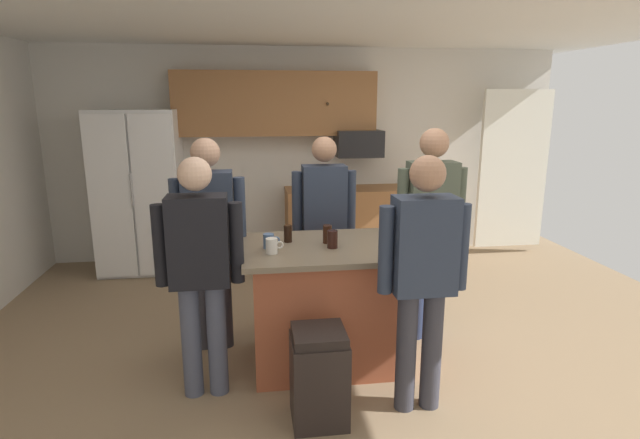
{
  "coord_description": "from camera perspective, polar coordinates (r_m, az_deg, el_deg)",
  "views": [
    {
      "loc": [
        -0.73,
        -3.55,
        1.96
      ],
      "look_at": [
        -0.2,
        0.24,
        1.05
      ],
      "focal_mm": 28.08,
      "sensor_mm": 36.0,
      "label": 1
    }
  ],
  "objects": [
    {
      "name": "cabinet_run_lower",
      "position": [
        6.36,
        4.29,
        -0.4
      ],
      "size": [
        1.8,
        0.63,
        0.9
      ],
      "color": "#936038",
      "rests_on": "ground"
    },
    {
      "name": "kitchen_island",
      "position": [
        3.83,
        0.64,
        -9.53
      ],
      "size": [
        1.22,
        0.9,
        0.93
      ],
      "color": "#AD5638",
      "rests_on": "ground"
    },
    {
      "name": "french_door_window_panel",
      "position": [
        6.87,
        21.13,
        5.3
      ],
      "size": [
        0.9,
        0.06,
        2.0
      ],
      "primitive_type": "cube",
      "color": "white",
      "rests_on": "ground"
    },
    {
      "name": "person_guest_by_door",
      "position": [
        4.44,
        0.46,
        0.36
      ],
      "size": [
        0.57,
        0.22,
        1.66
      ],
      "rotation": [
        0.0,
        0.0,
        -1.7
      ],
      "color": "#383842",
      "rests_on": "ground"
    },
    {
      "name": "trash_bin",
      "position": [
        3.24,
        -0.12,
        -17.42
      ],
      "size": [
        0.34,
        0.34,
        0.61
      ],
      "color": "black",
      "rests_on": "ground"
    },
    {
      "name": "tumbler_amber",
      "position": [
        3.6,
        1.42,
        -2.27
      ],
      "size": [
        0.08,
        0.08,
        0.13
      ],
      "color": "black",
      "rests_on": "kitchen_island"
    },
    {
      "name": "glass_short_whisky",
      "position": [
        3.76,
        -3.68,
        -1.62
      ],
      "size": [
        0.06,
        0.06,
        0.13
      ],
      "color": "black",
      "rests_on": "kitchen_island"
    },
    {
      "name": "glass_dark_ale",
      "position": [
        3.72,
        0.83,
        -1.67
      ],
      "size": [
        0.07,
        0.07,
        0.14
      ],
      "color": "black",
      "rests_on": "kitchen_island"
    },
    {
      "name": "ceiling",
      "position": [
        3.68,
        3.86,
        23.38
      ],
      "size": [
        7.04,
        7.04,
        0.0
      ],
      "primitive_type": "plane",
      "color": "white"
    },
    {
      "name": "floor",
      "position": [
        4.12,
        3.28,
        -15.05
      ],
      "size": [
        7.04,
        7.04,
        0.0
      ],
      "primitive_type": "plane",
      "color": "#937A5B",
      "rests_on": "ground"
    },
    {
      "name": "person_host_foreground",
      "position": [
        3.15,
        11.65,
        -5.56
      ],
      "size": [
        0.57,
        0.22,
        1.65
      ],
      "rotation": [
        0.0,
        0.0,
        2.2
      ],
      "color": "#383842",
      "rests_on": "ground"
    },
    {
      "name": "refrigerator",
      "position": [
        6.15,
        -19.85,
        2.98
      ],
      "size": [
        0.94,
        0.76,
        1.87
      ],
      "color": "white",
      "rests_on": "ground"
    },
    {
      "name": "person_elder_center",
      "position": [
        3.97,
        -12.5,
        -1.24
      ],
      "size": [
        0.57,
        0.22,
        1.69
      ],
      "rotation": [
        0.0,
        0.0,
        -0.39
      ],
      "color": "#383842",
      "rests_on": "ground"
    },
    {
      "name": "mug_blue_stoneware",
      "position": [
        3.61,
        -5.83,
        -2.45
      ],
      "size": [
        0.12,
        0.08,
        0.11
      ],
      "color": "#4C6B99",
      "rests_on": "kitchen_island"
    },
    {
      "name": "cabinet_run_upper",
      "position": [
        6.16,
        -5.09,
        13.01
      ],
      "size": [
        2.4,
        0.38,
        0.75
      ],
      "color": "#936038"
    },
    {
      "name": "back_wall",
      "position": [
        6.43,
        -1.47,
        7.48
      ],
      "size": [
        6.4,
        0.1,
        2.6
      ],
      "primitive_type": "cube",
      "color": "silver",
      "rests_on": "ground"
    },
    {
      "name": "person_guest_left",
      "position": [
        4.14,
        12.47,
        -0.07
      ],
      "size": [
        0.57,
        0.23,
        1.75
      ],
      "rotation": [
        0.0,
        0.0,
        -2.84
      ],
      "color": "#232D4C",
      "rests_on": "ground"
    },
    {
      "name": "microwave_over_range",
      "position": [
        6.21,
        4.41,
        8.64
      ],
      "size": [
        0.56,
        0.4,
        0.32
      ],
      "primitive_type": "cube",
      "color": "black"
    },
    {
      "name": "mug_ceramic_white",
      "position": [
        3.48,
        -5.49,
        -3.01
      ],
      "size": [
        0.12,
        0.08,
        0.11
      ],
      "color": "white",
      "rests_on": "kitchen_island"
    },
    {
      "name": "person_guest_right",
      "position": [
        3.34,
        -13.54,
        -4.91
      ],
      "size": [
        0.57,
        0.22,
        1.62
      ],
      "rotation": [
        0.0,
        0.0,
        0.36
      ],
      "color": "#4C5166",
      "rests_on": "ground"
    }
  ]
}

